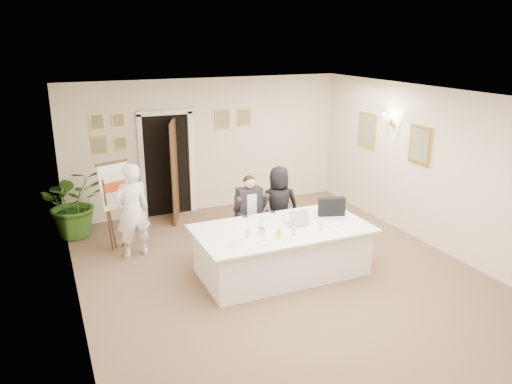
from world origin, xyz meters
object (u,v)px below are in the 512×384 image
at_px(seated_man, 250,213).
at_px(oj_glass, 279,233).
at_px(flip_chart, 115,210).
at_px(potted_palm, 74,202).
at_px(conference_table, 282,250).
at_px(laptop, 295,216).
at_px(standing_woman, 279,206).
at_px(laptop_bag, 332,207).
at_px(steel_jug, 262,232).
at_px(standing_man, 132,211).
at_px(paper_stack, 332,224).

distance_m(seated_man, oj_glass, 1.40).
height_order(flip_chart, potted_palm, flip_chart).
relative_size(conference_table, laptop, 7.85).
bearing_deg(standing_woman, laptop_bag, 138.51).
relative_size(potted_palm, steel_jug, 12.08).
relative_size(standing_man, standing_woman, 1.13).
height_order(flip_chart, standing_woman, flip_chart).
height_order(potted_palm, paper_stack, potted_palm).
relative_size(standing_man, laptop, 4.73).
height_order(laptop, steel_jug, laptop).
bearing_deg(conference_table, standing_man, 141.70).
height_order(seated_man, standing_man, standing_man).
xyz_separation_m(potted_palm, oj_glass, (2.62, -3.29, 0.18)).
height_order(standing_man, paper_stack, standing_man).
xyz_separation_m(seated_man, paper_stack, (0.86, -1.27, 0.11)).
bearing_deg(standing_man, oj_glass, 123.58).
relative_size(laptop, laptop_bag, 0.79).
relative_size(standing_man, potted_palm, 1.23).
relative_size(flip_chart, laptop_bag, 3.61).
bearing_deg(laptop, flip_chart, 146.56).
bearing_deg(seated_man, standing_woman, 12.47).
xyz_separation_m(standing_woman, laptop_bag, (0.53, -0.88, 0.20)).
xyz_separation_m(conference_table, standing_man, (-2.01, 1.59, 0.42)).
bearing_deg(laptop, standing_woman, 82.83).
bearing_deg(seated_man, steel_jug, -91.86).
xyz_separation_m(laptop, oj_glass, (-0.48, -0.39, -0.07)).
xyz_separation_m(paper_stack, oj_glass, (-0.99, -0.11, 0.05)).
height_order(laptop, laptop_bag, laptop_bag).
relative_size(conference_table, steel_jug, 24.65).
bearing_deg(flip_chart, laptop, -37.62).
distance_m(potted_palm, laptop, 4.25).
height_order(conference_table, steel_jug, steel_jug).
bearing_deg(conference_table, seated_man, 94.94).
xyz_separation_m(flip_chart, oj_glass, (2.02, -2.32, 0.11)).
distance_m(standing_woman, paper_stack, 1.30).
bearing_deg(steel_jug, standing_woman, 53.93).
xyz_separation_m(seated_man, flip_chart, (-2.16, 0.93, 0.05)).
relative_size(potted_palm, laptop_bag, 3.05).
bearing_deg(conference_table, flip_chart, 138.55).
distance_m(potted_palm, steel_jug, 3.95).
distance_m(conference_table, laptop_bag, 1.13).
bearing_deg(paper_stack, standing_man, 146.93).
distance_m(conference_table, flip_chart, 3.02).
relative_size(standing_man, steel_jug, 14.86).
bearing_deg(conference_table, steel_jug, -159.71).
height_order(flip_chart, oj_glass, flip_chart).
bearing_deg(laptop_bag, seated_man, 157.01).
relative_size(seated_man, potted_palm, 1.03).
distance_m(standing_man, potted_palm, 1.61).
xyz_separation_m(seated_man, standing_man, (-1.92, 0.54, 0.14)).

